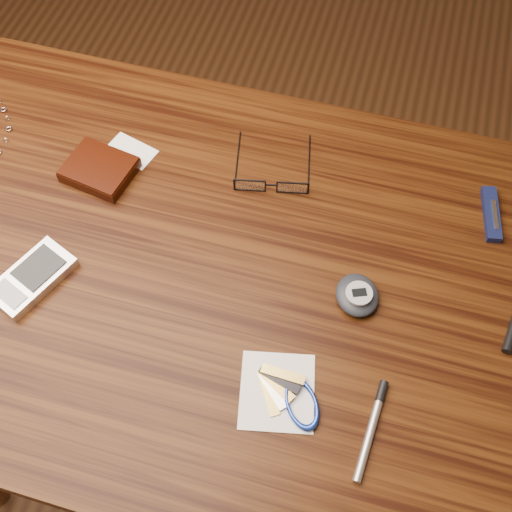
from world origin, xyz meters
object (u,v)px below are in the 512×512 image
object	(u,v)px
desk	(211,299)
pda_phone	(32,278)
notepad_keys	(289,396)
pocket_knife	(491,214)
pedometer	(357,295)
silver_pen	(373,422)
eyeglasses	(271,183)
wallet_and_card	(100,169)

from	to	relation	value
desk	pda_phone	xyz separation A→B (m)	(-0.22, -0.09, 0.11)
notepad_keys	pocket_knife	bearing A→B (deg)	57.99
pedometer	silver_pen	size ratio (longest dim) A/B	0.64
eyeglasses	pocket_knife	size ratio (longest dim) A/B	1.43
wallet_and_card	pda_phone	distance (m)	0.20
desk	notepad_keys	world-z (taller)	notepad_keys
notepad_keys	silver_pen	distance (m)	0.11
pda_phone	desk	bearing A→B (deg)	21.53
wallet_and_card	eyeglasses	distance (m)	0.26
notepad_keys	pocket_knife	xyz separation A→B (m)	(0.22, 0.35, 0.00)
pda_phone	notepad_keys	size ratio (longest dim) A/B	1.01
pda_phone	silver_pen	size ratio (longest dim) A/B	1.00
eyeglasses	pocket_knife	world-z (taller)	eyeglasses
desk	eyeglasses	world-z (taller)	eyeglasses
pda_phone	pedometer	size ratio (longest dim) A/B	1.57
eyeglasses	desk	bearing A→B (deg)	-108.42
wallet_and_card	pedometer	world-z (taller)	pedometer
notepad_keys	pocket_knife	distance (m)	0.41
desk	pocket_knife	world-z (taller)	pocket_knife
silver_pen	eyeglasses	bearing A→B (deg)	124.15
pda_phone	silver_pen	bearing A→B (deg)	-8.11
wallet_and_card	notepad_keys	world-z (taller)	wallet_and_card
wallet_and_card	pocket_knife	xyz separation A→B (m)	(0.58, 0.08, -0.00)
wallet_and_card	pda_phone	bearing A→B (deg)	-94.64
desk	silver_pen	size ratio (longest dim) A/B	7.68
wallet_and_card	silver_pen	xyz separation A→B (m)	(0.47, -0.27, -0.01)
desk	wallet_and_card	bearing A→B (deg)	151.33
desk	silver_pen	distance (m)	0.33
desk	pocket_knife	size ratio (longest dim) A/B	10.42
pda_phone	pedometer	world-z (taller)	pedometer
eyeglasses	wallet_and_card	bearing A→B (deg)	-170.35
desk	eyeglasses	xyz separation A→B (m)	(0.05, 0.16, 0.11)
silver_pen	pda_phone	bearing A→B (deg)	171.89
pda_phone	notepad_keys	bearing A→B (deg)	-9.77
notepad_keys	silver_pen	size ratio (longest dim) A/B	0.99
notepad_keys	silver_pen	world-z (taller)	same
wallet_and_card	pedometer	distance (m)	0.43
pocket_knife	pedometer	bearing A→B (deg)	-130.89
pda_phone	notepad_keys	xyz separation A→B (m)	(0.38, -0.07, -0.00)
pocket_knife	pda_phone	bearing A→B (deg)	-154.79
desk	pedometer	distance (m)	0.24
eyeglasses	pda_phone	xyz separation A→B (m)	(-0.27, -0.24, -0.00)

